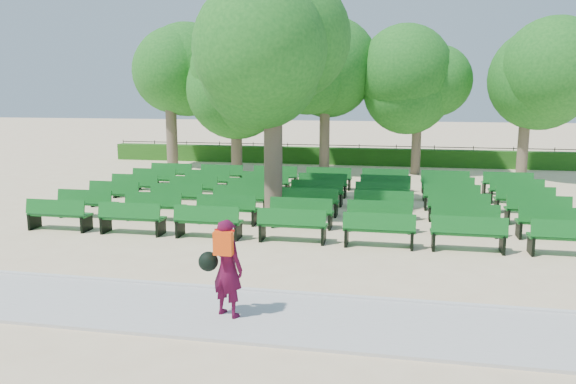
% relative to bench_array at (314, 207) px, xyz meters
% --- Properties ---
extents(ground, '(120.00, 120.00, 0.00)m').
position_rel_bench_array_xyz_m(ground, '(-0.42, -1.85, -0.09)').
color(ground, beige).
extents(paving, '(30.00, 2.20, 0.06)m').
position_rel_bench_array_xyz_m(paving, '(-0.42, -9.25, -0.06)').
color(paving, beige).
rests_on(paving, ground).
extents(curb, '(30.00, 0.12, 0.10)m').
position_rel_bench_array_xyz_m(curb, '(-0.42, -8.10, -0.04)').
color(curb, silver).
rests_on(curb, ground).
extents(hedge, '(26.00, 0.70, 0.90)m').
position_rel_bench_array_xyz_m(hedge, '(-0.42, 12.15, 0.36)').
color(hedge, '#225916').
rests_on(hedge, ground).
extents(fence, '(26.00, 0.10, 1.02)m').
position_rel_bench_array_xyz_m(fence, '(-0.42, 12.55, -0.09)').
color(fence, black).
rests_on(fence, ground).
extents(tree_line, '(21.80, 6.80, 7.04)m').
position_rel_bench_array_xyz_m(tree_line, '(-0.42, 8.15, -0.09)').
color(tree_line, '#216C1E').
rests_on(tree_line, ground).
extents(bench_array, '(1.84, 0.62, 1.15)m').
position_rel_bench_array_xyz_m(bench_array, '(0.00, 0.00, 0.00)').
color(bench_array, '#105E1B').
rests_on(bench_array, ground).
extents(tree_among, '(4.98, 4.98, 7.03)m').
position_rel_bench_array_xyz_m(tree_among, '(-1.17, -1.05, 4.67)').
color(tree_among, brown).
rests_on(tree_among, ground).
extents(person, '(0.86, 0.62, 1.72)m').
position_rel_bench_array_xyz_m(person, '(-0.13, -9.38, 0.86)').
color(person, '#4A0A27').
rests_on(person, ground).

